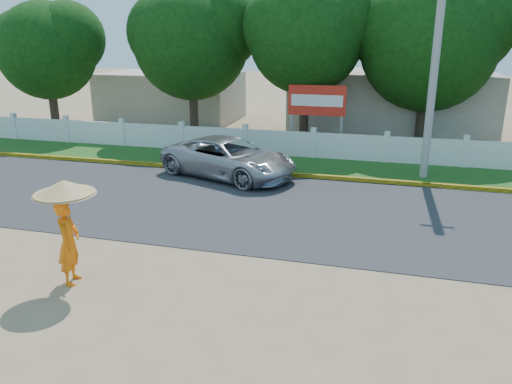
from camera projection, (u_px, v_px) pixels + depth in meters
ground at (232, 275)px, 10.99m from camera, size 120.00×120.00×0.00m
road at (278, 208)px, 15.12m from camera, size 60.00×7.00×0.02m
grass_verge at (307, 166)px, 19.94m from camera, size 60.00×3.50×0.03m
curb at (299, 175)px, 18.36m from camera, size 40.00×0.18×0.16m
fence at (313, 145)px, 21.11m from camera, size 40.00×0.10×1.10m
building_near at (391, 102)px, 26.29m from camera, size 10.00×6.00×3.20m
building_far at (172, 96)px, 30.53m from camera, size 8.00×5.00×2.80m
utility_pole at (435, 60)px, 17.12m from camera, size 0.28×0.28×8.43m
vehicle at (229, 158)px, 18.28m from camera, size 5.69×4.04×1.44m
monk_with_parasol at (67, 217)px, 10.22m from camera, size 1.25×1.25×2.27m
billboard at (317, 104)px, 21.66m from camera, size 2.50×0.13×2.95m
tree_row at (377, 37)px, 22.13m from camera, size 34.44×7.44×8.80m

